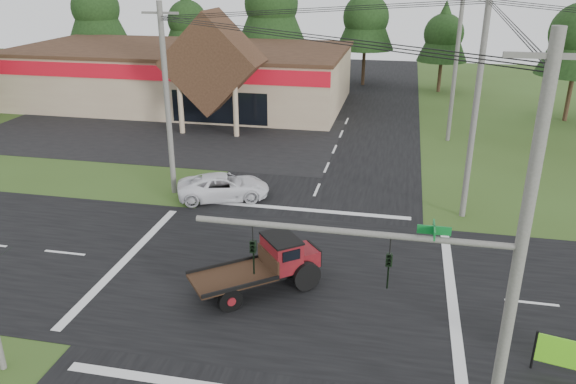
# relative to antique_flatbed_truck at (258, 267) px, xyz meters

# --- Properties ---
(ground) EXTENTS (120.00, 120.00, 0.00)m
(ground) POSITION_rel_antique_flatbed_truck_xyz_m (0.59, 1.26, -1.09)
(ground) COLOR #334A1A
(ground) RESTS_ON ground
(road_ns) EXTENTS (12.00, 120.00, 0.02)m
(road_ns) POSITION_rel_antique_flatbed_truck_xyz_m (0.59, 1.26, -1.08)
(road_ns) COLOR black
(road_ns) RESTS_ON ground
(road_ew) EXTENTS (120.00, 12.00, 0.02)m
(road_ew) POSITION_rel_antique_flatbed_truck_xyz_m (0.59, 1.26, -1.08)
(road_ew) COLOR black
(road_ew) RESTS_ON ground
(parking_apron) EXTENTS (28.00, 14.00, 0.02)m
(parking_apron) POSITION_rel_antique_flatbed_truck_xyz_m (-13.41, 20.26, -1.08)
(parking_apron) COLOR black
(parking_apron) RESTS_ON ground
(cvs_building) EXTENTS (30.40, 18.20, 9.19)m
(cvs_building) POSITION_rel_antique_flatbed_truck_xyz_m (-15.12, 30.83, 1.69)
(cvs_building) COLOR tan
(cvs_building) RESTS_ON ground
(traffic_signal_mast) EXTENTS (8.12, 0.24, 7.00)m
(traffic_signal_mast) POSITION_rel_antique_flatbed_truck_xyz_m (6.41, -6.24, 3.33)
(traffic_signal_mast) COLOR #595651
(traffic_signal_mast) RESTS_ON ground
(utility_pole_nr) EXTENTS (2.00, 0.30, 11.00)m
(utility_pole_nr) POSITION_rel_antique_flatbed_truck_xyz_m (8.09, -6.24, 4.55)
(utility_pole_nr) COLOR #595651
(utility_pole_nr) RESTS_ON ground
(utility_pole_nw) EXTENTS (2.00, 0.30, 10.50)m
(utility_pole_nw) POSITION_rel_antique_flatbed_truck_xyz_m (-7.41, 9.26, 4.30)
(utility_pole_nw) COLOR #595651
(utility_pole_nw) RESTS_ON ground
(utility_pole_ne) EXTENTS (2.00, 0.30, 11.50)m
(utility_pole_ne) POSITION_rel_antique_flatbed_truck_xyz_m (8.59, 9.26, 4.80)
(utility_pole_ne) COLOR #595651
(utility_pole_ne) RESTS_ON ground
(utility_pole_n) EXTENTS (2.00, 0.30, 11.20)m
(utility_pole_n) POSITION_rel_antique_flatbed_truck_xyz_m (8.59, 23.26, 4.65)
(utility_pole_n) COLOR #595651
(utility_pole_n) RESTS_ON ground
(tree_row_a) EXTENTS (6.72, 6.72, 12.12)m
(tree_row_a) POSITION_rel_antique_flatbed_truck_xyz_m (-29.41, 41.26, 6.96)
(tree_row_a) COLOR #332316
(tree_row_a) RESTS_ON ground
(tree_row_b) EXTENTS (5.60, 5.60, 10.10)m
(tree_row_b) POSITION_rel_antique_flatbed_truck_xyz_m (-19.41, 43.26, 5.61)
(tree_row_b) COLOR #332316
(tree_row_b) RESTS_ON ground
(tree_row_c) EXTENTS (7.28, 7.28, 13.13)m
(tree_row_c) POSITION_rel_antique_flatbed_truck_xyz_m (-9.41, 42.26, 7.63)
(tree_row_c) COLOR #332316
(tree_row_c) RESTS_ON ground
(tree_row_d) EXTENTS (6.16, 6.16, 11.11)m
(tree_row_d) POSITION_rel_antique_flatbed_truck_xyz_m (0.59, 43.26, 6.29)
(tree_row_d) COLOR #332316
(tree_row_d) RESTS_ON ground
(tree_row_e) EXTENTS (5.04, 5.04, 9.09)m
(tree_row_e) POSITION_rel_antique_flatbed_truck_xyz_m (8.59, 41.26, 4.94)
(tree_row_e) COLOR #332316
(tree_row_e) RESTS_ON ground
(antique_flatbed_truck) EXTENTS (5.32, 4.81, 2.18)m
(antique_flatbed_truck) POSITION_rel_antique_flatbed_truck_xyz_m (0.00, 0.00, 0.00)
(antique_flatbed_truck) COLOR #550C15
(antique_flatbed_truck) RESTS_ON ground
(white_pickup) EXTENTS (5.55, 3.93, 1.41)m
(white_pickup) POSITION_rel_antique_flatbed_truck_xyz_m (-4.33, 8.98, -0.39)
(white_pickup) COLOR white
(white_pickup) RESTS_ON ground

